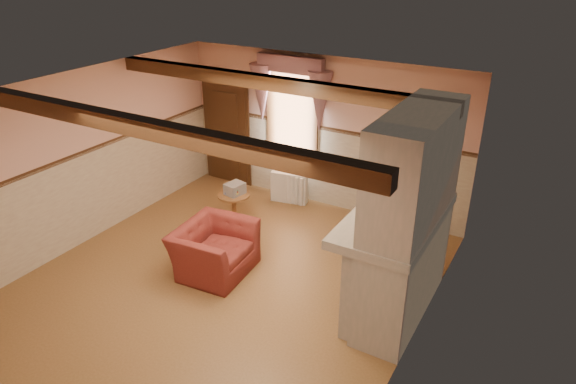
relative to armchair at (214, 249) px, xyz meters
The scene contains 26 objects.
floor 0.50m from the armchair, 18.75° to the right, with size 5.50×6.00×0.01m, color brown.
ceiling 2.45m from the armchair, 18.75° to the right, with size 5.50×6.00×0.01m, color silver.
wall_back 3.09m from the armchair, 83.84° to the left, with size 5.50×0.02×2.80m, color #D7A495.
wall_front 3.29m from the armchair, 84.25° to the right, with size 5.50×0.02×2.80m, color #D7A495.
wall_left 2.65m from the armchair, behind, with size 0.02×6.00×2.80m, color #D7A495.
wall_right 3.23m from the armchair, ahead, with size 0.02×6.00×2.80m, color #D7A495.
wainscot 0.50m from the armchair, 18.75° to the right, with size 5.50×6.00×1.50m, color beige, non-canonical shape.
chair_rail 1.18m from the armchair, 18.75° to the right, with size 5.50×6.00×0.08m, color black, non-canonical shape.
firebox 2.37m from the armchair, 12.06° to the left, with size 0.20×0.95×0.90m, color black.
armchair is the anchor object (origin of this frame).
side_table 1.55m from the armchair, 114.47° to the left, with size 0.57×0.57×0.55m, color brown.
book_stack 1.58m from the armchair, 113.58° to the left, with size 0.26×0.32×0.20m, color #B7AD8C.
radiator 2.60m from the armchair, 94.30° to the left, with size 0.70×0.18×0.60m, color silver.
bowl 2.87m from the armchair, 15.52° to the left, with size 0.31×0.31×0.08m, color brown.
mantel_clock 3.00m from the armchair, 22.44° to the left, with size 0.14×0.24×0.20m, color black.
oil_lamp 3.01m from the armchair, 22.61° to the left, with size 0.11×0.11×0.28m, color gold.
candle_red 2.80m from the armchair, ahead, with size 0.06×0.06×0.16m, color #A31417.
jar_yellow 2.81m from the armchair, ahead, with size 0.06×0.06×0.12m, color gold.
fireplace 2.97m from the armchair, 10.23° to the left, with size 0.85×2.00×2.80m, color gray.
mantel 2.79m from the armchair, 10.93° to the left, with size 1.05×2.05×0.12m, color gray.
overmantel_mirror 2.90m from the armchair, 11.76° to the left, with size 0.06×1.44×1.04m, color silver.
door 3.42m from the armchair, 122.24° to the left, with size 1.10×0.10×2.10m, color black.
window 3.15m from the armchair, 95.73° to the left, with size 1.06×0.08×2.02m, color white.
window_drapes 3.36m from the armchair, 95.92° to the left, with size 1.30×0.14×1.40m, color gray.
ceiling_beam_front 2.69m from the armchair, 76.54° to the right, with size 5.50×0.18×0.20m, color black.
ceiling_beam_back 2.59m from the armchair, 74.06° to the left, with size 5.50×0.18×0.20m, color black.
Camera 1 is at (3.92, -5.01, 4.48)m, focal length 32.00 mm.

